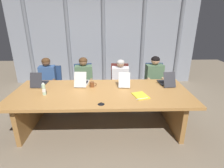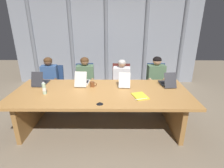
{
  "view_description": "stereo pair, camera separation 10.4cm",
  "coord_description": "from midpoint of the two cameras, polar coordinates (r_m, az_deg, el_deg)",
  "views": [
    {
      "loc": [
        0.12,
        -3.0,
        2.05
      ],
      "look_at": [
        0.2,
        0.13,
        0.85
      ],
      "focal_mm": 28.57,
      "sensor_mm": 36.0,
      "label": 1
    },
    {
      "loc": [
        0.22,
        -3.01,
        2.05
      ],
      "look_at": [
        0.2,
        0.13,
        0.85
      ],
      "focal_mm": 28.57,
      "sensor_mm": 36.0,
      "label": 2
    }
  ],
  "objects": [
    {
      "name": "laptop_left_end",
      "position": [
        3.87,
        -22.92,
        0.48
      ],
      "size": [
        0.24,
        0.43,
        0.29
      ],
      "rotation": [
        0.0,
        0.0,
        1.53
      ],
      "color": "#2D2D33",
      "rests_on": "conference_table"
    },
    {
      "name": "conference_table",
      "position": [
        3.34,
        -4.3,
        -5.01
      ],
      "size": [
        3.24,
        1.31,
        0.75
      ],
      "color": "#B77F42",
      "rests_on": "ground_plane"
    },
    {
      "name": "person_right_mid",
      "position": [
        4.34,
        12.97,
        1.86
      ],
      "size": [
        0.45,
        0.57,
        1.18
      ],
      "rotation": [
        0.0,
        0.0,
        -1.48
      ],
      "color": "#4C6B4C",
      "rests_on": "ground_plane"
    },
    {
      "name": "office_chair_center",
      "position": [
        4.47,
        1.72,
        -1.47
      ],
      "size": [
        0.6,
        0.6,
        0.95
      ],
      "rotation": [
        0.0,
        0.0,
        -1.64
      ],
      "color": "#511E19",
      "rests_on": "ground_plane"
    },
    {
      "name": "office_chair_right_mid",
      "position": [
        4.6,
        12.64,
        -1.29
      ],
      "size": [
        0.6,
        0.6,
        0.96
      ],
      "rotation": [
        0.0,
        0.0,
        -1.6
      ],
      "color": "navy",
      "rests_on": "ground_plane"
    },
    {
      "name": "conference_mic_left_side",
      "position": [
        2.82,
        -4.57,
        -6.18
      ],
      "size": [
        0.11,
        0.11,
        0.03
      ],
      "primitive_type": "cone",
      "color": "black",
      "rests_on": "conference_table"
    },
    {
      "name": "coffee_mug_near",
      "position": [
        3.5,
        -7.21,
        -0.14
      ],
      "size": [
        0.14,
        0.09,
        0.1
      ],
      "color": "brown",
      "rests_on": "conference_table"
    },
    {
      "name": "ground_plane",
      "position": [
        3.64,
        -4.05,
        -13.4
      ],
      "size": [
        11.33,
        11.33,
        0.0
      ],
      "primitive_type": "plane",
      "color": "#7F705B"
    },
    {
      "name": "laptop_right_mid",
      "position": [
        3.75,
        16.16,
        0.73
      ],
      "size": [
        0.26,
        0.47,
        0.29
      ],
      "rotation": [
        0.0,
        0.0,
        1.64
      ],
      "color": "#2D2D33",
      "rests_on": "conference_table"
    },
    {
      "name": "person_left_mid",
      "position": [
        4.25,
        -9.65,
        1.51
      ],
      "size": [
        0.44,
        0.57,
        1.16
      ],
      "rotation": [
        0.0,
        0.0,
        -1.49
      ],
      "color": "#4C6B4C",
      "rests_on": "ground_plane"
    },
    {
      "name": "curtain_backdrop",
      "position": [
        5.65,
        -3.28,
        13.83
      ],
      "size": [
        5.66,
        0.17,
        2.71
      ],
      "color": "gray",
      "rests_on": "ground_plane"
    },
    {
      "name": "spiral_notepad",
      "position": [
        3.12,
        8.18,
        -3.72
      ],
      "size": [
        0.3,
        0.35,
        0.03
      ],
      "rotation": [
        0.0,
        0.0,
        0.29
      ],
      "color": "yellow",
      "rests_on": "conference_table"
    },
    {
      "name": "laptop_left_mid",
      "position": [
        3.66,
        -10.37,
        0.72
      ],
      "size": [
        0.26,
        0.46,
        0.29
      ],
      "rotation": [
        0.0,
        0.0,
        1.51
      ],
      "color": "beige",
      "rests_on": "conference_table"
    },
    {
      "name": "laptop_center",
      "position": [
        3.6,
        3.07,
        0.71
      ],
      "size": [
        0.25,
        0.48,
        0.28
      ],
      "rotation": [
        0.0,
        0.0,
        1.5
      ],
      "color": "beige",
      "rests_on": "conference_table"
    },
    {
      "name": "office_chair_left_end",
      "position": [
        4.68,
        -19.05,
        -1.76
      ],
      "size": [
        0.6,
        0.6,
        0.9
      ],
      "rotation": [
        0.0,
        0.0,
        -1.52
      ],
      "color": "navy",
      "rests_on": "ground_plane"
    },
    {
      "name": "water_bottle_primary",
      "position": [
        3.34,
        -21.82,
        -1.64
      ],
      "size": [
        0.07,
        0.07,
        0.22
      ],
      "color": "#ADD1B2",
      "rests_on": "conference_table"
    },
    {
      "name": "person_left_end",
      "position": [
        4.45,
        -20.59,
        1.24
      ],
      "size": [
        0.41,
        0.57,
        1.16
      ],
      "rotation": [
        0.0,
        0.0,
        -1.47
      ],
      "color": "#335184",
      "rests_on": "ground_plane"
    },
    {
      "name": "person_center",
      "position": [
        4.22,
        1.95,
        1.15
      ],
      "size": [
        0.43,
        0.57,
        1.11
      ],
      "rotation": [
        0.0,
        0.0,
        -1.65
      ],
      "color": "silver",
      "rests_on": "ground_plane"
    },
    {
      "name": "office_chair_left_mid",
      "position": [
        4.5,
        -9.48,
        -1.55
      ],
      "size": [
        0.6,
        0.61,
        0.95
      ],
      "rotation": [
        0.0,
        0.0,
        -1.42
      ],
      "color": "navy",
      "rests_on": "ground_plane"
    }
  ]
}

